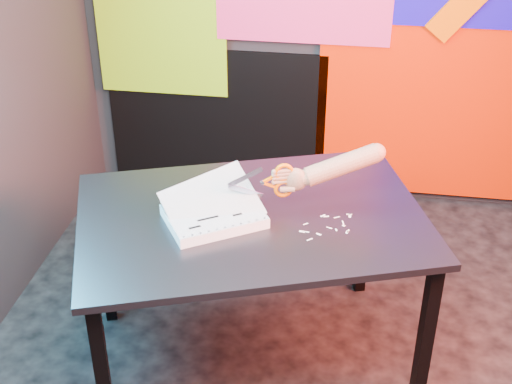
# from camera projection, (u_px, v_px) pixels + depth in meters

# --- Properties ---
(room) EXTENTS (3.01, 3.01, 2.71)m
(room) POSITION_uv_depth(u_px,v_px,m) (337.00, 73.00, 2.44)
(room) COLOR black
(room) RESTS_ON ground
(backdrop) EXTENTS (2.88, 0.05, 2.08)m
(backdrop) POSITION_uv_depth(u_px,v_px,m) (359.00, 44.00, 3.88)
(backdrop) COLOR red
(backdrop) RESTS_ON ground
(work_table) EXTENTS (1.56, 1.28, 0.75)m
(work_table) POSITION_uv_depth(u_px,v_px,m) (252.00, 232.00, 2.81)
(work_table) COLOR black
(work_table) RESTS_ON ground
(printout_stack) EXTENTS (0.44, 0.41, 0.19)m
(printout_stack) POSITION_uv_depth(u_px,v_px,m) (214.00, 216.00, 2.73)
(printout_stack) COLOR white
(printout_stack) RESTS_ON work_table
(scissors) EXTENTS (0.25, 0.10, 0.15)m
(scissors) POSITION_uv_depth(u_px,v_px,m) (279.00, 181.00, 2.74)
(scissors) COLOR silver
(scissors) RESTS_ON printout_stack
(hand_forearm) EXTENTS (0.42, 0.18, 0.17)m
(hand_forearm) POSITION_uv_depth(u_px,v_px,m) (334.00, 167.00, 2.76)
(hand_forearm) COLOR tan
(hand_forearm) RESTS_ON work_table
(paper_clippings) EXTENTS (0.19, 0.21, 0.00)m
(paper_clippings) POSITION_uv_depth(u_px,v_px,m) (330.00, 225.00, 2.71)
(paper_clippings) COLOR white
(paper_clippings) RESTS_ON work_table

